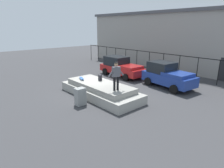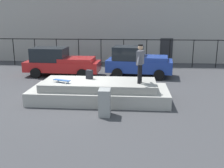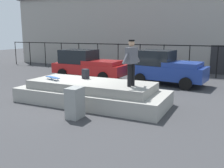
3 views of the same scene
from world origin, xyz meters
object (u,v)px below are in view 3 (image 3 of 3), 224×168
Objects in this scene: backpack at (86,74)px; car_blue_pickup_mid at (166,68)px; utility_box at (75,103)px; car_red_pickup_near at (87,64)px; skateboarder at (131,60)px; skateboard at (53,77)px.

backpack is 5.30m from car_blue_pickup_mid.
car_red_pickup_near is at bearing 116.94° from utility_box.
utility_box is at bearing 132.70° from backpack.
skateboard is at bearing -176.41° from skateboarder.
skateboard is (-3.38, -0.21, -0.87)m from skateboarder.
skateboarder reaches higher than backpack.
backpack is 5.29m from car_red_pickup_near.
skateboarder is 2.50m from backpack.
car_blue_pickup_mid is at bearing 78.58° from utility_box.
skateboarder reaches higher than utility_box.
skateboard is 0.17× the size of car_red_pickup_near.
car_blue_pickup_mid reaches higher than utility_box.
backpack is 0.10× the size of car_blue_pickup_mid.
car_blue_pickup_mid reaches higher than car_red_pickup_near.
utility_box is (2.03, -1.43, -0.49)m from skateboard.
skateboarder is 5.49m from car_blue_pickup_mid.
backpack is at bearing 165.08° from skateboarder.
skateboarder is at bearing 49.65° from utility_box.
car_blue_pickup_mid is (2.27, 4.79, -0.18)m from backpack.
car_blue_pickup_mid is at bearing 2.57° from car_red_pickup_near.
skateboard is 5.62m from car_red_pickup_near.
backpack is at bearing -115.31° from car_blue_pickup_mid.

